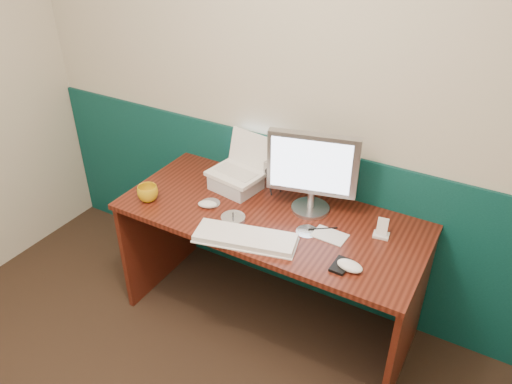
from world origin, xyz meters
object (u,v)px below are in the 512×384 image
Objects in this scene: monitor at (313,172)px; camcorder at (274,176)px; desk at (269,270)px; mug at (148,193)px; keyboard at (245,238)px; laptop at (235,157)px.

monitor is 2.25× the size of camcorder.
desk is 14.29× the size of mug.
mug reaches higher than keyboard.
keyboard is (0.29, -0.38, -0.19)m from laptop.
monitor reaches higher than keyboard.
desk is 5.66× the size of laptop.
keyboard is 4.36× the size of mug.
mug is (-0.64, 0.05, 0.03)m from keyboard.
mug is (-0.35, -0.34, -0.16)m from laptop.
camcorder is at bearing 30.38° from laptop.
keyboard is at bearing -125.89° from monitor.
camcorder is at bearing 36.98° from mug.
laptop is at bearing 167.92° from monitor.
monitor is (0.16, 0.15, 0.60)m from desk.
keyboard is 2.41× the size of camcorder.
camcorder is (-0.09, 0.21, 0.48)m from desk.
camcorder is at bearing 86.85° from keyboard.
keyboard is at bearing -73.68° from camcorder.
camcorder is (0.20, 0.08, -0.10)m from laptop.
monitor is (0.45, 0.02, 0.03)m from laptop.
desk is 0.66m from laptop.
laptop is 0.52m from keyboard.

